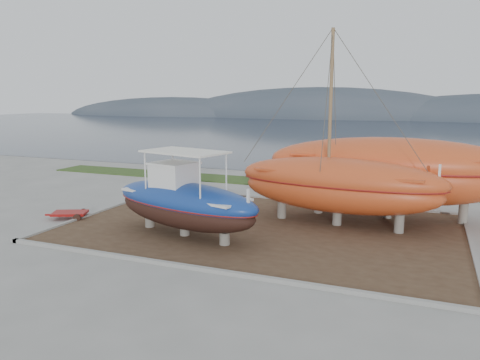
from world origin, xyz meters
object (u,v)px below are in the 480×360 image
at_px(blue_caique, 184,194).
at_px(orange_sailboat, 340,129).
at_px(red_trailer, 70,215).
at_px(orange_bare_hull, 389,179).
at_px(white_dinghy, 179,194).

distance_m(blue_caique, orange_sailboat, 7.87).
bearing_deg(red_trailer, orange_bare_hull, -2.47).
xyz_separation_m(blue_caique, white_dinghy, (-3.16, 5.11, -1.29)).
bearing_deg(orange_bare_hull, white_dinghy, -176.84).
relative_size(blue_caique, orange_sailboat, 0.79).
relative_size(white_dinghy, orange_bare_hull, 0.34).
height_order(white_dinghy, orange_sailboat, orange_sailboat).
bearing_deg(orange_sailboat, orange_bare_hull, 52.23).
bearing_deg(orange_sailboat, white_dinghy, -179.75).
distance_m(orange_sailboat, orange_bare_hull, 4.09).
bearing_deg(orange_sailboat, red_trailer, -158.42).
xyz_separation_m(blue_caique, orange_sailboat, (6.02, 4.29, 2.72)).
bearing_deg(blue_caique, white_dinghy, 136.34).
relative_size(blue_caique, red_trailer, 3.14).
bearing_deg(orange_bare_hull, orange_sailboat, -137.38).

